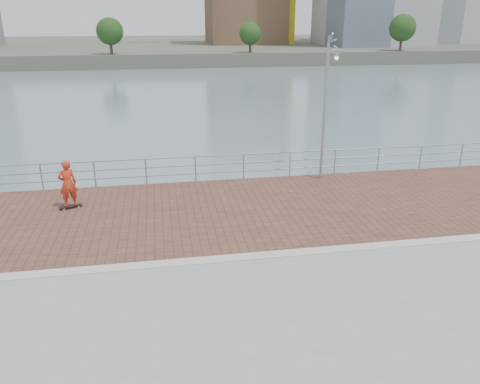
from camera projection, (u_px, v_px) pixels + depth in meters
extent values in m
plane|color=slate|center=(251.00, 316.00, 14.26)|extent=(400.00, 400.00, 0.00)
cube|color=brown|center=(232.00, 210.00, 16.88)|extent=(40.00, 6.80, 0.02)
cube|color=#B7B5AD|center=(252.00, 257.00, 13.55)|extent=(40.00, 0.40, 0.06)
cube|color=#4C5142|center=(164.00, 47.00, 126.90)|extent=(320.00, 95.00, 2.50)
cylinder|color=#8C9EA8|center=(42.00, 177.00, 18.68)|extent=(0.06, 0.06, 1.10)
cylinder|color=#8C9EA8|center=(95.00, 175.00, 19.01)|extent=(0.06, 0.06, 1.10)
cylinder|color=#8C9EA8|center=(146.00, 172.00, 19.34)|extent=(0.06, 0.06, 1.10)
cylinder|color=#8C9EA8|center=(196.00, 169.00, 19.67)|extent=(0.06, 0.06, 1.10)
cylinder|color=#8C9EA8|center=(244.00, 167.00, 20.00)|extent=(0.06, 0.06, 1.10)
cylinder|color=#8C9EA8|center=(290.00, 164.00, 20.33)|extent=(0.06, 0.06, 1.10)
cylinder|color=#8C9EA8|center=(335.00, 162.00, 20.66)|extent=(0.06, 0.06, 1.10)
cylinder|color=#8C9EA8|center=(378.00, 160.00, 20.99)|extent=(0.06, 0.06, 1.10)
cylinder|color=#8C9EA8|center=(420.00, 158.00, 21.32)|extent=(0.06, 0.06, 1.10)
cylinder|color=#8C9EA8|center=(461.00, 155.00, 21.65)|extent=(0.06, 0.06, 1.10)
cylinder|color=#8C9EA8|center=(220.00, 156.00, 19.64)|extent=(39.00, 0.05, 0.05)
cylinder|color=#8C9EA8|center=(220.00, 164.00, 19.77)|extent=(39.00, 0.05, 0.05)
cylinder|color=#8C9EA8|center=(220.00, 172.00, 19.90)|extent=(39.00, 0.05, 0.05)
cylinder|color=gray|center=(324.00, 113.00, 19.27)|extent=(0.11, 0.11, 5.68)
cylinder|color=gray|center=(333.00, 42.00, 17.84)|extent=(0.07, 0.95, 0.07)
cone|color=#B2B2AD|center=(337.00, 47.00, 17.47)|extent=(0.42, 0.42, 0.33)
cube|color=black|center=(71.00, 206.00, 17.02)|extent=(0.82, 0.47, 0.03)
cylinder|color=beige|center=(64.00, 209.00, 16.85)|extent=(0.07, 0.06, 0.06)
cylinder|color=beige|center=(79.00, 207.00, 17.09)|extent=(0.07, 0.06, 0.06)
cylinder|color=beige|center=(63.00, 208.00, 16.97)|extent=(0.07, 0.06, 0.06)
cylinder|color=beige|center=(78.00, 205.00, 17.21)|extent=(0.07, 0.06, 0.06)
imported|color=red|center=(68.00, 184.00, 16.71)|extent=(0.73, 0.60, 1.73)
cylinder|color=#473323|center=(111.00, 44.00, 82.22)|extent=(0.50, 0.50, 3.60)
sphere|color=#193814|center=(110.00, 31.00, 81.50)|extent=(4.63, 4.63, 4.63)
cylinder|color=#473323|center=(250.00, 44.00, 86.34)|extent=(0.50, 0.50, 3.12)
sphere|color=#193814|center=(250.00, 34.00, 85.71)|extent=(4.01, 4.01, 4.01)
cylinder|color=#473323|center=(401.00, 40.00, 91.02)|extent=(0.50, 0.50, 3.96)
sphere|color=#193814|center=(403.00, 28.00, 90.23)|extent=(5.10, 5.10, 5.10)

